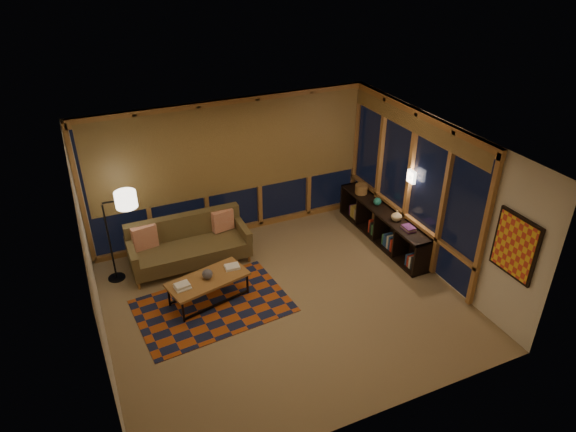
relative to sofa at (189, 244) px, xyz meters
name	(u,v)px	position (x,y,z in m)	size (l,w,h in m)	color
floor	(284,301)	(1.11, -1.65, -0.42)	(5.50, 5.00, 0.01)	tan
ceiling	(283,147)	(1.11, -1.65, 2.28)	(5.50, 5.00, 0.01)	white
walls	(284,231)	(1.11, -1.65, 0.93)	(5.51, 5.01, 2.70)	beige
window_wall_back	(232,170)	(1.11, 0.78, 0.93)	(5.30, 0.16, 2.60)	#B16B3D
window_wall_right	(408,183)	(3.79, -1.05, 0.93)	(0.16, 3.70, 2.60)	#B16B3D
wall_art	(515,246)	(3.82, -3.50, 1.03)	(0.06, 0.74, 0.94)	red
wall_sconce	(412,177)	(3.73, -1.20, 1.13)	(0.12, 0.18, 0.22)	white
sofa	(189,244)	(0.00, 0.00, 0.00)	(2.08, 0.84, 0.85)	brown
pillow_left	(145,237)	(-0.71, 0.20, 0.21)	(0.43, 0.14, 0.43)	#BA2F08
pillow_right	(223,221)	(0.70, 0.21, 0.20)	(0.40, 0.13, 0.40)	#BA2F08
area_rug	(213,306)	(0.01, -1.29, -0.42)	(2.36, 1.58, 0.01)	#A74615
coffee_table	(209,289)	(0.01, -1.11, -0.21)	(1.28, 0.59, 0.43)	#B16B3D
book_stack_a	(182,286)	(-0.41, -1.18, 0.04)	(0.23, 0.18, 0.07)	white
book_stack_b	(232,267)	(0.46, -1.01, 0.03)	(0.26, 0.21, 0.05)	white
ceramic_pot	(207,274)	(0.01, -1.11, 0.09)	(0.17, 0.17, 0.17)	#25252D
floor_lamp	(109,239)	(-1.30, 0.12, 0.39)	(0.54, 0.35, 1.62)	black
bookshelf	(382,225)	(3.60, -0.69, -0.10)	(0.40, 2.59, 0.65)	black
basket	(361,189)	(3.58, 0.11, 0.31)	(0.25, 0.25, 0.19)	olive
teal_bowl	(377,202)	(3.60, -0.45, 0.30)	(0.16, 0.16, 0.16)	#1A665C
vase	(397,215)	(3.60, -1.09, 0.33)	(0.20, 0.20, 0.21)	tan
shelf_book_stack	(409,228)	(3.60, -1.47, 0.26)	(0.17, 0.24, 0.07)	white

